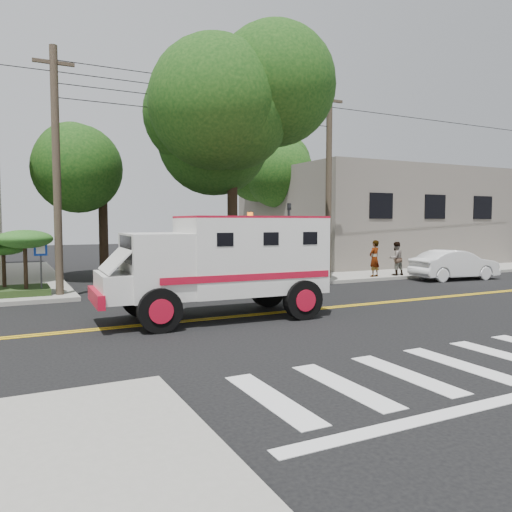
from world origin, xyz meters
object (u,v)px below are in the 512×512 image
armored_truck (223,260)px  parked_sedan (454,265)px  pedestrian_a (374,258)px  pedestrian_b (396,259)px

armored_truck → parked_sedan: bearing=17.8°
pedestrian_a → parked_sedan: bearing=138.8°
armored_truck → pedestrian_a: (10.18, 5.51, -0.66)m
parked_sedan → pedestrian_a: (-3.49, 1.70, 0.31)m
armored_truck → pedestrian_b: 12.80m
pedestrian_b → parked_sedan: bearing=143.8°
armored_truck → parked_sedan: size_ratio=1.52×
armored_truck → pedestrian_b: bearing=27.7°
parked_sedan → pedestrian_b: (-2.14, 1.70, 0.26)m
armored_truck → parked_sedan: armored_truck is taller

